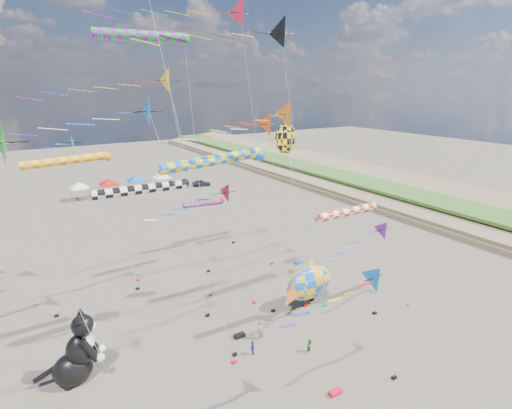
{
  "coord_description": "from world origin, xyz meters",
  "views": [
    {
      "loc": [
        -16.05,
        -14.01,
        19.62
      ],
      "look_at": [
        0.4,
        12.0,
        10.37
      ],
      "focal_mm": 28.0,
      "sensor_mm": 36.0,
      "label": 1
    }
  ],
  "objects_px": {
    "person_adult": "(261,330)",
    "parked_car": "(201,183)",
    "cat_inflatable": "(74,347)",
    "fish_inflatable": "(309,283)",
    "child_blue": "(253,348)",
    "child_green": "(310,346)"
  },
  "relations": [
    {
      "from": "child_blue",
      "to": "cat_inflatable",
      "type": "bearing_deg",
      "value": 100.32
    },
    {
      "from": "cat_inflatable",
      "to": "child_blue",
      "type": "bearing_deg",
      "value": -4.18
    },
    {
      "from": "fish_inflatable",
      "to": "parked_car",
      "type": "bearing_deg",
      "value": 76.96
    },
    {
      "from": "cat_inflatable",
      "to": "child_green",
      "type": "relative_size",
      "value": 4.79
    },
    {
      "from": "child_green",
      "to": "child_blue",
      "type": "distance_m",
      "value": 4.39
    },
    {
      "from": "person_adult",
      "to": "parked_car",
      "type": "height_order",
      "value": "person_adult"
    },
    {
      "from": "cat_inflatable",
      "to": "child_green",
      "type": "xyz_separation_m",
      "value": [
        15.46,
        -6.22,
        -2.11
      ]
    },
    {
      "from": "child_blue",
      "to": "parked_car",
      "type": "height_order",
      "value": "parked_car"
    },
    {
      "from": "person_adult",
      "to": "child_blue",
      "type": "bearing_deg",
      "value": -173.21
    },
    {
      "from": "fish_inflatable",
      "to": "child_blue",
      "type": "relative_size",
      "value": 5.86
    },
    {
      "from": "cat_inflatable",
      "to": "person_adult",
      "type": "xyz_separation_m",
      "value": [
        13.19,
        -2.79,
        -1.88
      ]
    },
    {
      "from": "person_adult",
      "to": "parked_car",
      "type": "distance_m",
      "value": 51.79
    },
    {
      "from": "fish_inflatable",
      "to": "child_blue",
      "type": "height_order",
      "value": "fish_inflatable"
    },
    {
      "from": "parked_car",
      "to": "fish_inflatable",
      "type": "bearing_deg",
      "value": -179.26
    },
    {
      "from": "person_adult",
      "to": "child_blue",
      "type": "distance_m",
      "value": 2.07
    },
    {
      "from": "cat_inflatable",
      "to": "person_adult",
      "type": "height_order",
      "value": "cat_inflatable"
    },
    {
      "from": "parked_car",
      "to": "child_green",
      "type": "bearing_deg",
      "value": 177.7
    },
    {
      "from": "person_adult",
      "to": "child_green",
      "type": "distance_m",
      "value": 4.12
    },
    {
      "from": "cat_inflatable",
      "to": "person_adult",
      "type": "bearing_deg",
      "value": 3.34
    },
    {
      "from": "fish_inflatable",
      "to": "child_blue",
      "type": "xyz_separation_m",
      "value": [
        -8.06,
        -3.27,
        -1.73
      ]
    },
    {
      "from": "fish_inflatable",
      "to": "parked_car",
      "type": "xyz_separation_m",
      "value": [
        10.85,
        46.84,
        -1.64
      ]
    },
    {
      "from": "child_green",
      "to": "child_blue",
      "type": "height_order",
      "value": "child_blue"
    }
  ]
}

